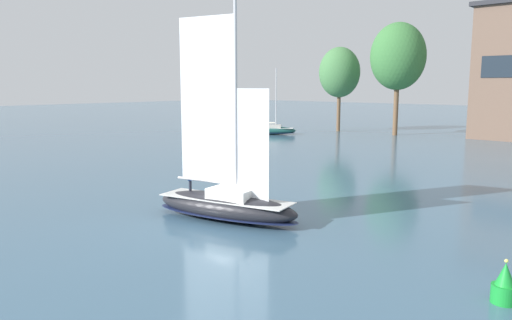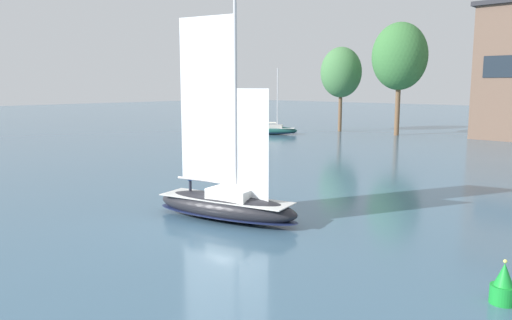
{
  "view_description": "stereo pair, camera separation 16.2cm",
  "coord_description": "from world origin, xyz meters",
  "px_view_note": "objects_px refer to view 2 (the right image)",
  "views": [
    {
      "loc": [
        23.3,
        -22.46,
        8.9
      ],
      "look_at": [
        0.0,
        3.0,
        3.68
      ],
      "focal_mm": 35.0,
      "sensor_mm": 36.0,
      "label": 1
    },
    {
      "loc": [
        23.42,
        -22.35,
        8.9
      ],
      "look_at": [
        0.0,
        3.0,
        3.68
      ],
      "focal_mm": 35.0,
      "sensor_mm": 36.0,
      "label": 2
    }
  ],
  "objects_px": {
    "sailboat_main": "(226,203)",
    "sailboat_moored_mid_channel": "(274,130)",
    "sailboat_moored_far_slip": "(207,143)",
    "tree_shore_right": "(341,73)",
    "channel_buoy": "(503,286)",
    "tree_shore_left": "(400,57)"
  },
  "relations": [
    {
      "from": "tree_shore_right",
      "to": "sailboat_moored_mid_channel",
      "type": "height_order",
      "value": "tree_shore_right"
    },
    {
      "from": "sailboat_main",
      "to": "sailboat_moored_far_slip",
      "type": "distance_m",
      "value": 39.52
    },
    {
      "from": "tree_shore_right",
      "to": "sailboat_moored_mid_channel",
      "type": "relative_size",
      "value": 1.35
    },
    {
      "from": "sailboat_main",
      "to": "channel_buoy",
      "type": "height_order",
      "value": "sailboat_main"
    },
    {
      "from": "sailboat_moored_mid_channel",
      "to": "sailboat_moored_far_slip",
      "type": "height_order",
      "value": "sailboat_moored_mid_channel"
    },
    {
      "from": "tree_shore_right",
      "to": "channel_buoy",
      "type": "xyz_separation_m",
      "value": [
        47.69,
        -60.59,
        -10.46
      ]
    },
    {
      "from": "sailboat_main",
      "to": "sailboat_moored_mid_channel",
      "type": "bearing_deg",
      "value": 127.54
    },
    {
      "from": "sailboat_moored_mid_channel",
      "to": "tree_shore_right",
      "type": "bearing_deg",
      "value": 69.15
    },
    {
      "from": "channel_buoy",
      "to": "sailboat_main",
      "type": "bearing_deg",
      "value": 175.98
    },
    {
      "from": "tree_shore_left",
      "to": "tree_shore_right",
      "type": "distance_m",
      "value": 12.05
    },
    {
      "from": "sailboat_moored_mid_channel",
      "to": "sailboat_main",
      "type": "bearing_deg",
      "value": -52.46
    },
    {
      "from": "tree_shore_left",
      "to": "tree_shore_right",
      "type": "xyz_separation_m",
      "value": [
        -11.78,
        -0.23,
        -2.54
      ]
    },
    {
      "from": "sailboat_moored_far_slip",
      "to": "sailboat_main",
      "type": "bearing_deg",
      "value": -39.98
    },
    {
      "from": "tree_shore_left",
      "to": "sailboat_main",
      "type": "bearing_deg",
      "value": -73.0
    },
    {
      "from": "tree_shore_left",
      "to": "channel_buoy",
      "type": "relative_size",
      "value": 10.43
    },
    {
      "from": "tree_shore_right",
      "to": "sailboat_moored_far_slip",
      "type": "relative_size",
      "value": 1.78
    },
    {
      "from": "tree_shore_right",
      "to": "sailboat_moored_far_slip",
      "type": "distance_m",
      "value": 35.57
    },
    {
      "from": "tree_shore_left",
      "to": "sailboat_moored_far_slip",
      "type": "relative_size",
      "value": 2.18
    },
    {
      "from": "sailboat_main",
      "to": "sailboat_moored_mid_channel",
      "type": "height_order",
      "value": "sailboat_main"
    },
    {
      "from": "tree_shore_left",
      "to": "sailboat_moored_mid_channel",
      "type": "distance_m",
      "value": 25.41
    },
    {
      "from": "sailboat_main",
      "to": "sailboat_moored_far_slip",
      "type": "relative_size",
      "value": 1.62
    },
    {
      "from": "channel_buoy",
      "to": "sailboat_moored_mid_channel",
      "type": "bearing_deg",
      "value": 138.36
    }
  ]
}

